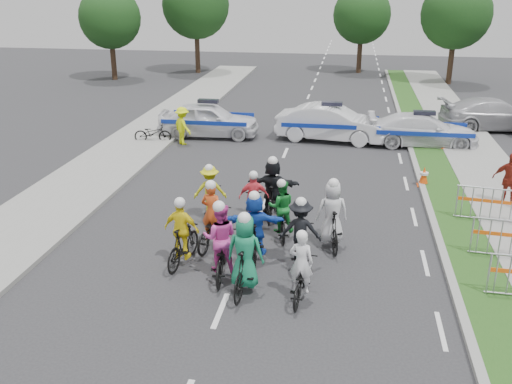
% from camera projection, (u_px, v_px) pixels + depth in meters
% --- Properties ---
extents(ground, '(90.00, 90.00, 0.00)m').
position_uv_depth(ground, '(221.00, 311.00, 12.30)').
color(ground, '#28282B').
rests_on(ground, ground).
extents(curb_right, '(0.20, 60.00, 0.12)m').
position_uv_depth(curb_right, '(436.00, 230.00, 16.11)').
color(curb_right, gray).
rests_on(curb_right, ground).
extents(grass_strip, '(1.20, 60.00, 0.11)m').
position_uv_depth(grass_strip, '(461.00, 232.00, 16.01)').
color(grass_strip, '#1C4616').
rests_on(grass_strip, ground).
extents(sidewalk_left, '(3.00, 60.00, 0.13)m').
position_uv_depth(sidewalk_left, '(54.00, 205.00, 17.89)').
color(sidewalk_left, gray).
rests_on(sidewalk_left, ground).
extents(rider_0, '(0.73, 1.71, 1.70)m').
position_uv_depth(rider_0, '(301.00, 275.00, 12.60)').
color(rider_0, black).
rests_on(rider_0, ground).
extents(rider_1, '(0.88, 1.94, 1.99)m').
position_uv_depth(rider_1, '(245.00, 261.00, 12.80)').
color(rider_1, black).
rests_on(rider_1, ground).
extents(rider_2, '(0.89, 1.99, 1.97)m').
position_uv_depth(rider_2, '(221.00, 248.00, 13.50)').
color(rider_2, black).
rests_on(rider_2, ground).
extents(rider_3, '(0.97, 1.79, 1.83)m').
position_uv_depth(rider_3, '(183.00, 239.00, 14.06)').
color(rider_3, black).
rests_on(rider_3, ground).
extents(rider_4, '(1.05, 1.84, 1.85)m').
position_uv_depth(rider_4, '(300.00, 239.00, 14.01)').
color(rider_4, black).
rests_on(rider_4, ground).
extents(rider_5, '(1.54, 1.83, 1.88)m').
position_uv_depth(rider_5, '(255.00, 231.00, 14.30)').
color(rider_5, black).
rests_on(rider_5, ground).
extents(rider_6, '(1.00, 1.95, 1.89)m').
position_uv_depth(rider_6, '(213.00, 224.00, 15.07)').
color(rider_6, black).
rests_on(rider_6, ground).
extents(rider_7, '(0.91, 1.93, 1.95)m').
position_uv_depth(rider_7, '(332.00, 220.00, 15.00)').
color(rider_7, black).
rests_on(rider_7, ground).
extents(rider_8, '(0.91, 1.77, 1.72)m').
position_uv_depth(rider_8, '(281.00, 215.00, 15.61)').
color(rider_8, black).
rests_on(rider_8, ground).
extents(rider_9, '(0.91, 1.68, 1.71)m').
position_uv_depth(rider_9, '(254.00, 205.00, 16.28)').
color(rider_9, black).
rests_on(rider_9, ground).
extents(rider_10, '(1.05, 1.78, 1.73)m').
position_uv_depth(rider_10, '(210.00, 198.00, 16.77)').
color(rider_10, black).
rests_on(rider_10, ground).
extents(rider_11, '(1.56, 1.86, 1.95)m').
position_uv_depth(rider_11, '(273.00, 192.00, 16.78)').
color(rider_11, black).
rests_on(rider_11, ground).
extents(police_car_0, '(4.59, 2.08, 1.53)m').
position_uv_depth(police_car_0, '(209.00, 120.00, 25.61)').
color(police_car_0, white).
rests_on(police_car_0, ground).
extents(police_car_1, '(4.91, 2.24, 1.56)m').
position_uv_depth(police_car_1, '(331.00, 123.00, 24.93)').
color(police_car_1, white).
rests_on(police_car_1, ground).
extents(police_car_2, '(4.69, 2.04, 1.34)m').
position_uv_depth(police_car_2, '(423.00, 130.00, 24.23)').
color(police_car_2, white).
rests_on(police_car_2, ground).
extents(civilian_sedan, '(5.30, 2.81, 1.46)m').
position_uv_depth(civilian_sedan, '(494.00, 114.00, 26.77)').
color(civilian_sedan, '#AFAFB4').
rests_on(civilian_sedan, ground).
extents(spectator_2, '(1.12, 0.88, 1.77)m').
position_uv_depth(spectator_2, '(510.00, 180.00, 17.57)').
color(spectator_2, maroon).
rests_on(spectator_2, ground).
extents(marshal_hiviz, '(1.18, 1.15, 1.62)m').
position_uv_depth(marshal_hiviz, '(183.00, 126.00, 24.36)').
color(marshal_hiviz, '#E8FF0D').
rests_on(marshal_hiviz, ground).
extents(barrier_1, '(2.04, 0.68, 1.12)m').
position_uv_depth(barrier_1, '(512.00, 241.00, 14.27)').
color(barrier_1, '#A5A8AD').
rests_on(barrier_1, ground).
extents(barrier_2, '(2.05, 0.77, 1.12)m').
position_uv_depth(barrier_2, '(491.00, 206.00, 16.43)').
color(barrier_2, '#A5A8AD').
rests_on(barrier_2, ground).
extents(cone_0, '(0.40, 0.40, 0.70)m').
position_uv_depth(cone_0, '(424.00, 176.00, 19.58)').
color(cone_0, '#F24C0C').
rests_on(cone_0, ground).
extents(cone_1, '(0.40, 0.40, 0.70)m').
position_uv_depth(cone_1, '(443.00, 143.00, 23.60)').
color(cone_1, '#F24C0C').
rests_on(cone_1, ground).
extents(parked_bike, '(1.67, 0.80, 0.84)m').
position_uv_depth(parked_bike, '(153.00, 133.00, 24.74)').
color(parked_bike, black).
rests_on(parked_bike, ground).
extents(tree_0, '(4.20, 4.20, 6.30)m').
position_uv_depth(tree_0, '(110.00, 18.00, 38.83)').
color(tree_0, '#382619').
rests_on(tree_0, ground).
extents(tree_1, '(4.55, 4.55, 6.82)m').
position_uv_depth(tree_1, '(456.00, 14.00, 37.02)').
color(tree_1, '#382619').
rests_on(tree_1, ground).
extents(tree_3, '(4.90, 4.90, 7.35)m').
position_uv_depth(tree_3, '(196.00, 5.00, 41.51)').
color(tree_3, '#382619').
rests_on(tree_3, ground).
extents(tree_4, '(4.20, 4.20, 6.30)m').
position_uv_depth(tree_4, '(362.00, 15.00, 41.76)').
color(tree_4, '#382619').
rests_on(tree_4, ground).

